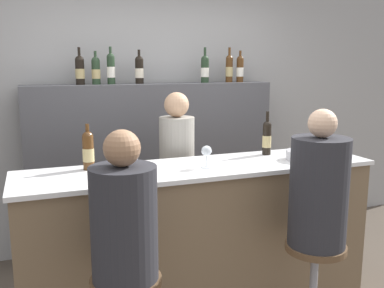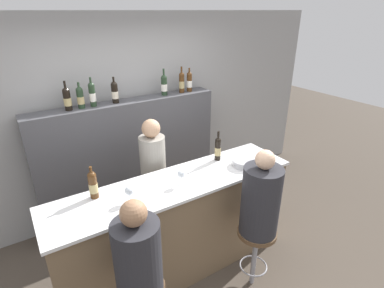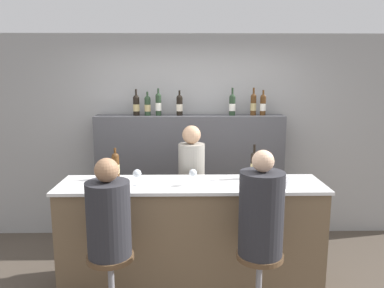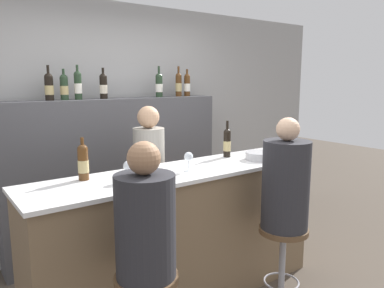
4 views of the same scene
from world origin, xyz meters
The scene contains 19 objects.
wall_back centered at (0.00, 1.70, 1.30)m, with size 6.40×0.05×2.60m.
bar_counter centered at (0.00, 0.28, 0.55)m, with size 2.48×0.61×1.09m.
back_bar_cabinet centered at (0.00, 1.47, 0.80)m, with size 2.32×0.28×1.61m.
wine_bottle_counter_0 centered at (-0.73, 0.45, 1.22)m, with size 0.08×0.08×0.31m.
wine_bottle_counter_1 centered at (0.62, 0.45, 1.23)m, with size 0.07×0.07×0.33m.
wine_bottle_backbar_0 centered at (-0.65, 1.47, 1.73)m, with size 0.08×0.08×0.32m.
wine_bottle_backbar_1 centered at (-0.51, 1.47, 1.73)m, with size 0.08×0.08×0.29m.
wine_bottle_backbar_2 centered at (-0.38, 1.47, 1.74)m, with size 0.07×0.07×0.33m.
wine_bottle_backbar_3 centered at (-0.12, 1.47, 1.73)m, with size 0.08×0.08×0.30m.
wine_bottle_backbar_4 centered at (0.52, 1.47, 1.74)m, with size 0.08×0.08×0.33m.
wine_bottle_backbar_5 centered at (0.78, 1.47, 1.74)m, with size 0.07×0.07×0.34m.
wine_bottle_backbar_6 centered at (0.90, 1.47, 1.74)m, with size 0.07×0.07×0.31m.
wine_glass_0 centered at (-0.49, 0.22, 1.20)m, with size 0.08×0.08×0.15m.
wine_glass_1 centered at (0.02, 0.22, 1.20)m, with size 0.07×0.07×0.15m.
metal_bowl centered at (0.77, 0.19, 1.13)m, with size 0.25×0.25×0.07m.
guest_seated_left centered at (-0.66, -0.30, 1.01)m, with size 0.35×0.35×0.79m.
bar_stool_right centered at (0.55, -0.30, 0.53)m, with size 0.38×0.38×0.67m.
guest_seated_right centered at (0.55, -0.30, 1.04)m, with size 0.36×0.36×0.85m.
bartender centered at (0.01, 0.83, 0.74)m, with size 0.28×0.28×1.57m.
Camera 1 is at (-1.07, -2.38, 1.78)m, focal length 40.00 mm.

